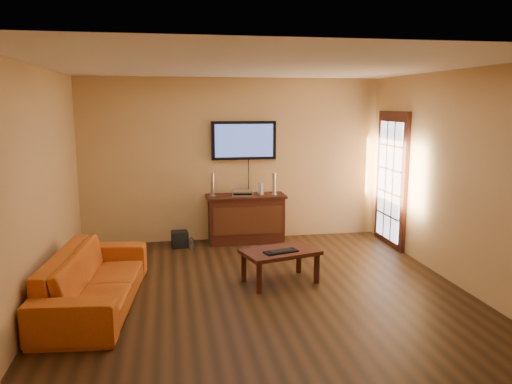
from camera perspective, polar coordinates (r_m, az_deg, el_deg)
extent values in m
plane|color=black|center=(6.26, 0.50, -11.28)|extent=(5.00, 5.00, 0.00)
plane|color=tan|center=(8.35, -2.63, 3.68)|extent=(5.00, 0.00, 5.00)
plane|color=tan|center=(5.98, -23.76, 0.28)|extent=(0.00, 5.00, 5.00)
plane|color=tan|center=(6.81, 21.67, 1.53)|extent=(0.00, 5.00, 5.00)
plane|color=white|center=(5.84, 0.54, 14.22)|extent=(5.00, 5.00, 0.00)
cube|color=black|center=(8.31, 15.20, 1.23)|extent=(0.06, 1.02, 2.22)
cube|color=white|center=(8.30, 14.98, 1.22)|extent=(0.01, 0.79, 1.89)
cube|color=black|center=(8.30, -1.15, -3.18)|extent=(1.22, 0.46, 0.75)
cube|color=#341709|center=(8.06, -0.89, -3.29)|extent=(1.13, 0.02, 0.45)
cube|color=black|center=(8.21, -1.16, -0.49)|extent=(1.30, 0.50, 0.04)
cube|color=black|center=(8.30, -1.40, 5.91)|extent=(1.08, 0.07, 0.64)
cube|color=#3F54A6|center=(8.26, -1.36, 5.89)|extent=(0.97, 0.01, 0.54)
cube|color=black|center=(6.43, 2.77, -6.86)|extent=(1.06, 0.80, 0.05)
cube|color=black|center=(6.13, 0.33, -9.83)|extent=(0.06, 0.06, 0.38)
cube|color=black|center=(6.52, 6.94, -8.68)|extent=(0.06, 0.06, 0.38)
cube|color=black|center=(6.51, -1.42, -8.62)|extent=(0.06, 0.06, 0.38)
cube|color=black|center=(6.88, 4.91, -7.63)|extent=(0.06, 0.06, 0.38)
imported|color=#BB5314|center=(5.98, -18.01, -8.46)|extent=(0.85, 2.24, 0.86)
cylinder|color=silver|center=(8.16, -4.99, -0.39)|extent=(0.10, 0.10, 0.02)
cylinder|color=silver|center=(8.13, -5.01, 0.92)|extent=(0.06, 0.06, 0.36)
cylinder|color=silver|center=(8.25, 2.08, -0.25)|extent=(0.10, 0.10, 0.01)
cylinder|color=silver|center=(8.22, 2.08, 0.98)|extent=(0.05, 0.05, 0.34)
cube|color=silver|center=(8.17, -1.53, -0.12)|extent=(0.38, 0.30, 0.08)
cube|color=white|center=(8.26, 0.53, 0.42)|extent=(0.07, 0.15, 0.20)
cube|color=black|center=(8.15, -8.70, -5.34)|extent=(0.27, 0.27, 0.25)
cylinder|color=white|center=(8.00, -7.39, -5.90)|extent=(0.07, 0.07, 0.17)
sphere|color=white|center=(7.98, -7.40, -5.26)|extent=(0.03, 0.03, 0.03)
cube|color=black|center=(6.33, 2.87, -6.82)|extent=(0.46, 0.27, 0.02)
cube|color=black|center=(6.33, 2.87, -6.70)|extent=(0.30, 0.18, 0.01)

